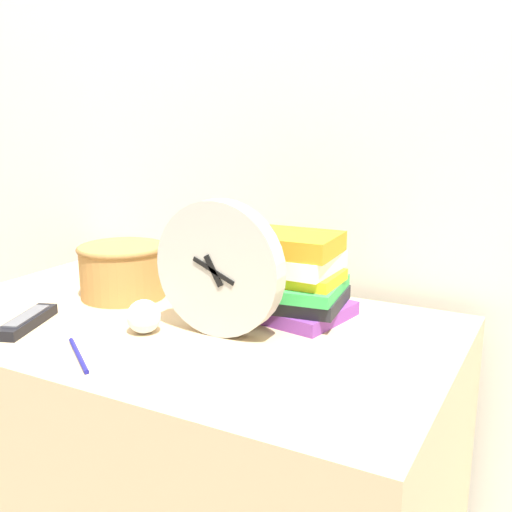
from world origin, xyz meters
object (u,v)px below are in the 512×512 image
object	(u,v)px
desk_clock	(219,269)
tv_remote	(27,321)
book_stack	(292,277)
pen	(78,355)
crumpled_paper_ball	(144,316)
basket	(123,269)

from	to	relation	value
desk_clock	tv_remote	xyz separation A→B (m)	(-0.35, -0.14, -0.11)
tv_remote	desk_clock	bearing A→B (deg)	21.94
tv_remote	book_stack	bearing A→B (deg)	34.50
book_stack	pen	xyz separation A→B (m)	(-0.23, -0.35, -0.08)
tv_remote	crumpled_paper_ball	world-z (taller)	crumpled_paper_ball
book_stack	pen	size ratio (longest dim) A/B	1.80
desk_clock	pen	size ratio (longest dim) A/B	1.97
book_stack	tv_remote	world-z (taller)	book_stack
crumpled_paper_ball	pen	xyz separation A→B (m)	(-0.02, -0.14, -0.03)
book_stack	tv_remote	size ratio (longest dim) A/B	1.35
basket	pen	xyz separation A→B (m)	(0.16, -0.30, -0.06)
desk_clock	crumpled_paper_ball	size ratio (longest dim) A/B	3.96
crumpled_paper_ball	book_stack	bearing A→B (deg)	45.85
book_stack	basket	bearing A→B (deg)	-172.66
book_stack	pen	world-z (taller)	book_stack
desk_clock	basket	distance (m)	0.33
basket	pen	distance (m)	0.35
desk_clock	tv_remote	bearing A→B (deg)	-158.06
desk_clock	book_stack	size ratio (longest dim) A/B	1.09
book_stack	tv_remote	bearing A→B (deg)	-145.50
desk_clock	crumpled_paper_ball	distance (m)	0.17
desk_clock	tv_remote	world-z (taller)	desk_clock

